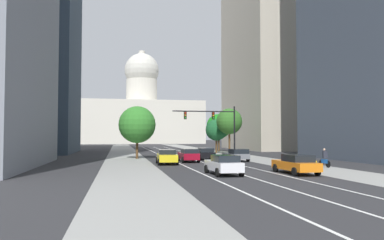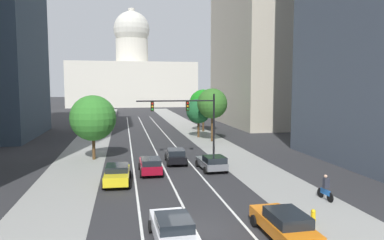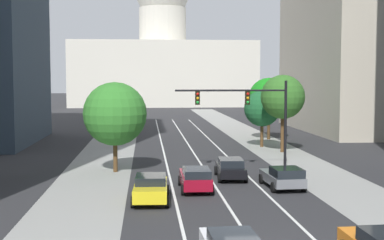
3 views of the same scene
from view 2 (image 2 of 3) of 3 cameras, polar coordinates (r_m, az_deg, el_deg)
name	(u,v)px [view 2 (image 2 of 3)]	position (r m, az deg, el deg)	size (l,w,h in m)	color
ground_plane	(146,133)	(58.40, -7.33, -2.00)	(400.00, 400.00, 0.00)	#2B2B2D
sidewalk_left	(93,138)	(53.52, -15.57, -2.83)	(4.98, 130.00, 0.01)	gray
sidewalk_right	(201,135)	(54.57, 1.42, -2.47)	(4.98, 130.00, 0.01)	gray
lane_stripe_left	(131,149)	(43.46, -9.71, -4.59)	(0.16, 90.00, 0.01)	white
lane_stripe_center	(154,148)	(43.60, -6.08, -4.51)	(0.16, 90.00, 0.01)	white
lane_stripe_right	(177,147)	(43.91, -2.49, -4.41)	(0.16, 90.00, 0.01)	white
office_tower_far_right	(270,3)	(74.28, 12.31, 17.82)	(17.43, 27.21, 47.11)	#B7AD99
capitol_building	(132,77)	(138.06, -9.50, 6.81)	(45.65, 25.51, 36.32)	beige
car_crimson	(150,165)	(31.09, -6.66, -7.13)	(1.93, 4.34, 1.48)	maroon
car_gray	(212,162)	(32.15, 3.24, -6.76)	(2.26, 4.23, 1.42)	slate
car_black	(176,156)	(35.02, -2.61, -5.72)	(2.13, 4.36, 1.42)	black
car_yellow	(117,174)	(28.42, -11.86, -8.43)	(2.17, 4.47, 1.47)	yellow
car_white	(173,229)	(17.78, -3.13, -16.94)	(2.07, 4.38, 1.47)	silver
car_orange	(284,224)	(18.88, 14.53, -15.76)	(2.02, 4.81, 1.46)	orange
traffic_signal_mast	(190,113)	(37.13, -0.33, 1.11)	(8.20, 0.39, 6.72)	black
fire_hydrant	(313,217)	(21.05, 18.80, -14.49)	(0.26, 0.35, 0.91)	yellow
cyclist	(326,188)	(25.53, 20.58, -10.08)	(0.38, 1.70, 1.72)	black
street_tree_mid_right	(212,104)	(48.39, 3.26, 2.63)	(4.09, 4.09, 7.22)	#51381E
street_tree_near_right	(203,103)	(59.06, 1.81, 2.67)	(4.59, 4.59, 6.97)	#51381E
street_tree_far_right	(198,111)	(52.21, 1.04, 1.44)	(3.63, 3.63, 5.70)	#51381E
street_tree_near_left	(93,118)	(37.67, -15.55, 0.30)	(4.66, 4.66, 6.62)	#51381E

